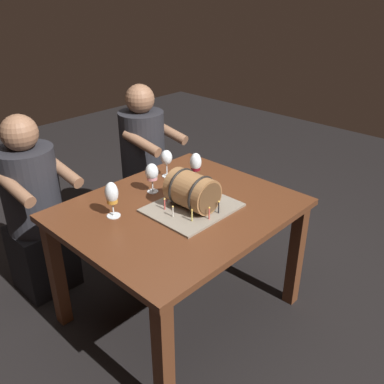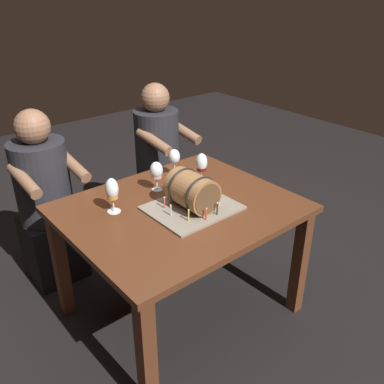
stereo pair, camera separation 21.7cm
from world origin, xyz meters
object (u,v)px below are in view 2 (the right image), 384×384
at_px(wine_glass_empty, 174,157).
at_px(person_seated_right, 158,169).
at_px(dining_table, 180,223).
at_px(wine_glass_amber, 112,191).
at_px(wine_glass_rose, 156,172).
at_px(barrel_cake, 192,194).
at_px(wine_glass_red, 202,164).
at_px(person_seated_left, 47,206).

bearing_deg(wine_glass_empty, person_seated_right, 66.07).
xyz_separation_m(dining_table, wine_glass_amber, (-0.30, 0.18, 0.23)).
relative_size(wine_glass_rose, person_seated_right, 0.15).
xyz_separation_m(barrel_cake, wine_glass_red, (0.24, 0.20, 0.04)).
height_order(wine_glass_empty, wine_glass_amber, wine_glass_amber).
bearing_deg(person_seated_right, wine_glass_amber, -139.25).
bearing_deg(person_seated_left, wine_glass_amber, -78.22).
height_order(dining_table, wine_glass_amber, wine_glass_amber).
bearing_deg(dining_table, wine_glass_empty, 56.13).
bearing_deg(wine_glass_empty, barrel_cake, -115.58).
bearing_deg(wine_glass_red, wine_glass_amber, 175.60).
distance_m(barrel_cake, wine_glass_rose, 0.30).
xyz_separation_m(wine_glass_empty, wine_glass_amber, (-0.53, -0.16, 0.00)).
height_order(wine_glass_rose, person_seated_left, person_seated_left).
relative_size(dining_table, wine_glass_red, 6.12).
xyz_separation_m(person_seated_left, person_seated_right, (0.87, -0.00, 0.00)).
bearing_deg(barrel_cake, wine_glass_rose, 92.27).
xyz_separation_m(barrel_cake, wine_glass_empty, (0.19, 0.40, 0.03)).
bearing_deg(barrel_cake, wine_glass_amber, 144.49).
height_order(dining_table, wine_glass_rose, wine_glass_rose).
height_order(dining_table, wine_glass_red, wine_glass_red).
bearing_deg(wine_glass_empty, person_seated_left, 143.88).
bearing_deg(wine_glass_red, person_seated_right, 76.29).
relative_size(barrel_cake, wine_glass_red, 2.30).
bearing_deg(person_seated_right, wine_glass_empty, -113.93).
height_order(person_seated_left, person_seated_right, person_seated_right).
xyz_separation_m(wine_glass_red, wine_glass_empty, (-0.05, 0.20, -0.01)).
relative_size(wine_glass_red, wine_glass_empty, 1.13).
bearing_deg(barrel_cake, wine_glass_red, 39.58).
relative_size(person_seated_left, person_seated_right, 0.98).
height_order(wine_glass_rose, wine_glass_amber, wine_glass_amber).
bearing_deg(wine_glass_empty, wine_glass_red, -76.77).
bearing_deg(person_seated_left, wine_glass_rose, -51.52).
relative_size(wine_glass_empty, person_seated_right, 0.15).
bearing_deg(wine_glass_amber, barrel_cake, -35.51).
height_order(barrel_cake, person_seated_right, person_seated_right).
distance_m(dining_table, wine_glass_amber, 0.42).
distance_m(wine_glass_empty, wine_glass_amber, 0.55).
relative_size(wine_glass_empty, wine_glass_rose, 0.99).
xyz_separation_m(wine_glass_empty, person_seated_left, (-0.66, 0.48, -0.31)).
distance_m(barrel_cake, wine_glass_amber, 0.41).
relative_size(barrel_cake, wine_glass_empty, 2.60).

